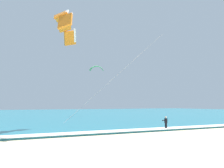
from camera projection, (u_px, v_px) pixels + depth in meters
sea at (61, 113)px, 86.31m from camera, size 200.00×120.00×0.20m
surf_foam at (191, 127)px, 34.08m from camera, size 200.00×2.32×0.04m
surfboard at (166, 130)px, 32.24m from camera, size 0.66×1.45×0.09m
kitesurfer at (166, 122)px, 32.33m from camera, size 0.57×0.57×1.69m
kite_primary at (65, 23)px, 32.16m from camera, size 13.69×8.58×13.30m
kite_distant at (97, 68)px, 67.65m from camera, size 3.78×1.58×1.39m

